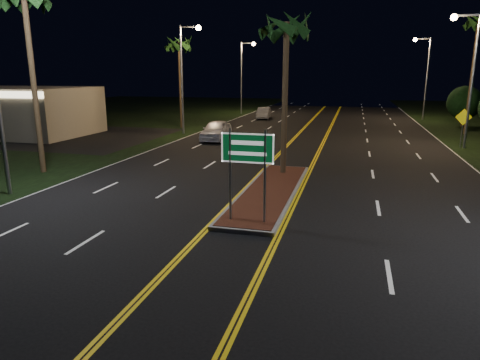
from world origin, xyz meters
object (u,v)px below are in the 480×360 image
(streetlight_left_mid, at_px, (186,67))
(warning_sign, at_px, (463,122))
(car_near, at_px, (216,129))
(commercial_building, at_px, (3,111))
(palm_left_far, at_px, (179,45))
(car_far, at_px, (264,112))
(palm_median, at_px, (287,27))
(streetlight_right_mid, at_px, (468,65))
(streetlight_right_far, at_px, (424,69))
(streetlight_left_far, at_px, (244,69))
(palm_right_far, at_px, (479,23))
(shrub_far, at_px, (464,103))
(median_island, at_px, (270,191))
(highway_sign, at_px, (247,157))
(streetlight_left_near, at_px, (0,60))

(streetlight_left_mid, bearing_deg, warning_sign, -4.71)
(car_near, relative_size, warning_sign, 2.00)
(commercial_building, bearing_deg, palm_left_far, 31.25)
(warning_sign, bearing_deg, car_near, 174.30)
(commercial_building, bearing_deg, car_far, 43.79)
(palm_median, height_order, car_near, palm_median)
(palm_median, xyz_separation_m, warning_sign, (10.80, 11.73, -5.48))
(streetlight_right_mid, relative_size, car_far, 1.98)
(streetlight_right_far, bearing_deg, streetlight_left_far, 174.62)
(streetlight_right_mid, height_order, car_near, streetlight_right_mid)
(streetlight_right_far, distance_m, palm_right_far, 12.69)
(palm_median, bearing_deg, streetlight_right_far, 71.38)
(car_near, bearing_deg, commercial_building, -179.95)
(streetlight_left_mid, xyz_separation_m, streetlight_right_mid, (21.23, -2.00, 0.00))
(streetlight_left_far, relative_size, palm_right_far, 0.87)
(streetlight_left_far, bearing_deg, warning_sign, -45.47)
(streetlight_left_far, relative_size, shrub_far, 2.27)
(median_island, distance_m, streetlight_left_far, 38.89)
(median_island, bearing_deg, streetlight_left_mid, 121.98)
(car_far, height_order, warning_sign, warning_sign)
(palm_median, height_order, palm_right_far, palm_right_far)
(car_far, bearing_deg, streetlight_left_mid, -110.79)
(palm_right_far, height_order, car_near, palm_right_far)
(highway_sign, xyz_separation_m, palm_median, (0.00, 7.70, 4.87))
(streetlight_right_mid, distance_m, palm_median, 15.73)
(palm_right_far, bearing_deg, palm_median, -123.28)
(car_near, distance_m, warning_sign, 17.92)
(streetlight_right_far, bearing_deg, car_far, -168.27)
(median_island, relative_size, warning_sign, 3.76)
(warning_sign, bearing_deg, median_island, -134.43)
(streetlight_left_near, xyz_separation_m, palm_median, (10.61, 6.50, 1.62))
(warning_sign, bearing_deg, streetlight_left_mid, 166.19)
(commercial_building, relative_size, streetlight_right_mid, 1.67)
(commercial_building, bearing_deg, streetlight_left_near, -46.10)
(streetlight_left_far, bearing_deg, palm_left_far, -97.78)
(streetlight_right_far, distance_m, warning_sign, 20.14)
(streetlight_left_mid, relative_size, palm_median, 1.08)
(streetlight_left_near, height_order, streetlight_right_mid, same)
(car_near, bearing_deg, palm_left_far, 126.52)
(streetlight_left_far, xyz_separation_m, palm_median, (10.61, -33.50, 1.62))
(streetlight_left_near, height_order, warning_sign, streetlight_left_near)
(car_near, xyz_separation_m, car_far, (0.24, 17.21, -0.15))
(streetlight_left_mid, bearing_deg, palm_median, -51.83)
(commercial_building, bearing_deg, streetlight_right_far, 31.01)
(highway_sign, bearing_deg, commercial_building, 146.52)
(median_island, distance_m, palm_left_far, 25.76)
(car_near, bearing_deg, shrub_far, 31.87)
(streetlight_right_mid, xyz_separation_m, palm_right_far, (2.19, 8.00, 3.49))
(commercial_building, xyz_separation_m, streetlight_left_mid, (15.39, 4.01, 3.65))
(streetlight_left_near, xyz_separation_m, palm_left_far, (-2.19, 24.00, 2.09))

